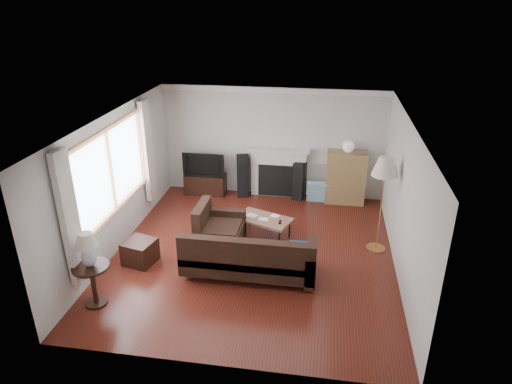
% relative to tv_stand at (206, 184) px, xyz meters
% --- Properties ---
extents(room, '(5.10, 5.60, 2.54)m').
position_rel_tv_stand_xyz_m(room, '(1.55, -2.50, 1.02)').
color(room, '#531B12').
rests_on(room, ground).
extents(window, '(0.12, 2.74, 1.54)m').
position_rel_tv_stand_xyz_m(window, '(-0.90, -2.70, 1.32)').
color(window, '#996438').
rests_on(window, room).
extents(curtain_near, '(0.10, 0.35, 2.10)m').
position_rel_tv_stand_xyz_m(curtain_near, '(-0.85, -4.22, 1.17)').
color(curtain_near, beige).
rests_on(curtain_near, room).
extents(curtain_far, '(0.10, 0.35, 2.10)m').
position_rel_tv_stand_xyz_m(curtain_far, '(-0.85, -1.18, 1.17)').
color(curtain_far, beige).
rests_on(curtain_far, room).
extents(fireplace, '(1.40, 0.26, 1.15)m').
position_rel_tv_stand_xyz_m(fireplace, '(1.70, 0.14, 0.34)').
color(fireplace, white).
rests_on(fireplace, room).
extents(tv_stand, '(0.93, 0.42, 0.47)m').
position_rel_tv_stand_xyz_m(tv_stand, '(0.00, 0.00, 0.00)').
color(tv_stand, black).
rests_on(tv_stand, ground).
extents(television, '(0.97, 0.13, 0.56)m').
position_rel_tv_stand_xyz_m(television, '(0.00, 0.00, 0.51)').
color(television, black).
rests_on(television, tv_stand).
extents(speaker_left, '(0.34, 0.38, 0.97)m').
position_rel_tv_stand_xyz_m(speaker_left, '(0.89, 0.03, 0.25)').
color(speaker_left, black).
rests_on(speaker_left, ground).
extents(speaker_right, '(0.31, 0.34, 0.87)m').
position_rel_tv_stand_xyz_m(speaker_right, '(2.19, 0.05, 0.20)').
color(speaker_right, black).
rests_on(speaker_right, ground).
extents(bookshelf, '(0.87, 0.41, 1.19)m').
position_rel_tv_stand_xyz_m(bookshelf, '(3.22, 0.01, 0.36)').
color(bookshelf, olive).
rests_on(bookshelf, ground).
extents(globe_lamp, '(0.26, 0.26, 0.26)m').
position_rel_tv_stand_xyz_m(globe_lamp, '(3.22, 0.01, 1.09)').
color(globe_lamp, white).
rests_on(globe_lamp, bookshelf).
extents(sectional_sofa, '(2.41, 1.76, 0.78)m').
position_rel_tv_stand_xyz_m(sectional_sofa, '(1.58, -3.14, 0.15)').
color(sectional_sofa, black).
rests_on(sectional_sofa, ground).
extents(coffee_table, '(1.17, 0.90, 0.40)m').
position_rel_tv_stand_xyz_m(coffee_table, '(1.64, -1.84, -0.03)').
color(coffee_table, brown).
rests_on(coffee_table, ground).
extents(footstool, '(0.59, 0.59, 0.42)m').
position_rel_tv_stand_xyz_m(footstool, '(-0.37, -3.09, -0.03)').
color(footstool, black).
rests_on(footstool, ground).
extents(floor_lamp, '(0.48, 0.48, 1.81)m').
position_rel_tv_stand_xyz_m(floor_lamp, '(3.77, -1.99, 0.67)').
color(floor_lamp, '#B87E40').
rests_on(floor_lamp, ground).
extents(side_table, '(0.55, 0.55, 0.68)m').
position_rel_tv_stand_xyz_m(side_table, '(-0.60, -4.30, 0.11)').
color(side_table, black).
rests_on(side_table, ground).
extents(table_lamp, '(0.33, 0.33, 0.54)m').
position_rel_tv_stand_xyz_m(table_lamp, '(-0.60, -4.30, 0.72)').
color(table_lamp, silver).
rests_on(table_lamp, side_table).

